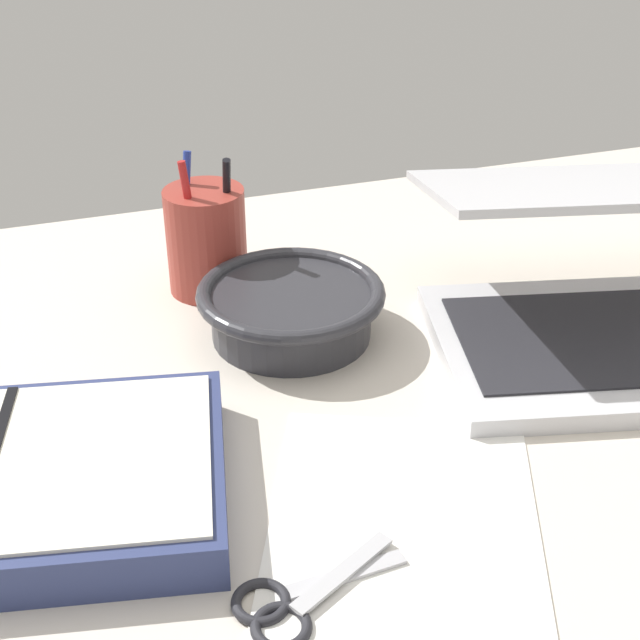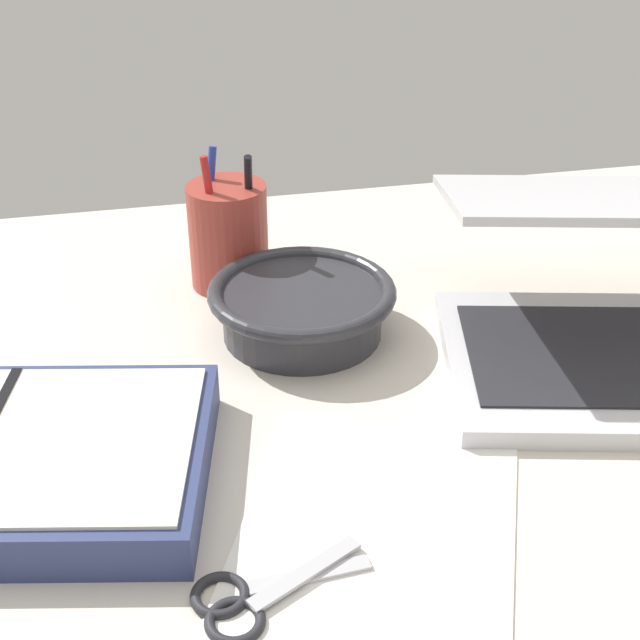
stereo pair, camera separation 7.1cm
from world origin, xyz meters
TOP-DOWN VIEW (x-y plane):
  - desk_top at (0.00, 0.00)cm, footprint 140.00×100.00cm
  - laptop at (28.35, 5.74)cm, footprint 36.93×38.07cm
  - bowl at (1.48, 15.36)cm, footprint 17.88×17.88cm
  - pen_cup at (-3.90, 27.24)cm, footprint 8.20×8.20cm
  - scissors at (-8.73, -16.78)cm, footprint 12.15×7.29cm
  - paper_sheet_front at (0.76, -13.32)cm, footprint 28.55×32.63cm

SIDE VIEW (x-z plane):
  - desk_top at x=0.00cm, z-range 0.00..2.00cm
  - paper_sheet_front at x=0.76cm, z-range 2.00..2.16cm
  - scissors at x=-8.73cm, z-range 1.93..2.73cm
  - bowl at x=1.48cm, z-range 2.33..7.62cm
  - laptop at x=28.35cm, z-range -0.76..15.22cm
  - pen_cup at x=-3.90cm, z-range 0.19..14.97cm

